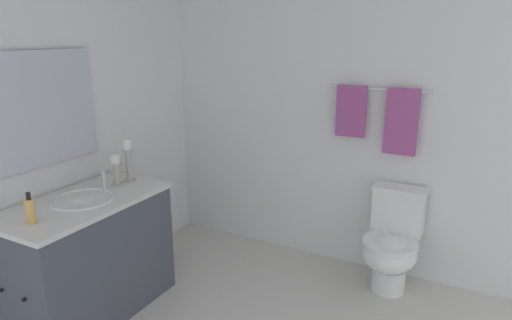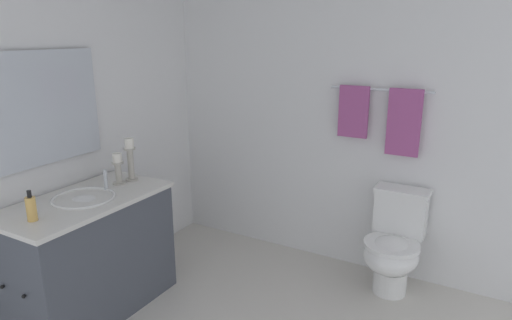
# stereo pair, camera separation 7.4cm
# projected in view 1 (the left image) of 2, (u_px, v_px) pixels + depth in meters

# --- Properties ---
(wall_back) EXTENTS (3.20, 0.04, 2.45)m
(wall_back) POSITION_uv_depth(u_px,v_px,m) (351.00, 115.00, 3.46)
(wall_back) COLOR white
(wall_back) RESTS_ON ground
(wall_left) EXTENTS (0.04, 2.79, 2.45)m
(wall_left) POSITION_uv_depth(u_px,v_px,m) (56.00, 128.00, 2.99)
(wall_left) COLOR white
(wall_left) RESTS_ON ground
(vanity_cabinet) EXTENTS (0.58, 1.10, 0.81)m
(vanity_cabinet) POSITION_uv_depth(u_px,v_px,m) (89.00, 257.00, 2.97)
(vanity_cabinet) COLOR #474C56
(vanity_cabinet) RESTS_ON ground
(sink_basin) EXTENTS (0.40, 0.40, 0.24)m
(sink_basin) POSITION_uv_depth(u_px,v_px,m) (83.00, 206.00, 2.87)
(sink_basin) COLOR white
(sink_basin) RESTS_ON vanity_cabinet
(mirror) EXTENTS (0.02, 0.82, 0.72)m
(mirror) POSITION_uv_depth(u_px,v_px,m) (42.00, 109.00, 2.83)
(mirror) COLOR silver
(candle_holder_tall) EXTENTS (0.09, 0.09, 0.31)m
(candle_holder_tall) POSITION_uv_depth(u_px,v_px,m) (128.00, 159.00, 3.18)
(candle_holder_tall) COLOR #B7B2A5
(candle_holder_tall) RESTS_ON vanity_cabinet
(candle_holder_short) EXTENTS (0.09, 0.09, 0.22)m
(candle_holder_short) POSITION_uv_depth(u_px,v_px,m) (116.00, 169.00, 3.11)
(candle_holder_short) COLOR #B7B2A5
(candle_holder_short) RESTS_ON vanity_cabinet
(soap_bottle) EXTENTS (0.06, 0.06, 0.18)m
(soap_bottle) POSITION_uv_depth(u_px,v_px,m) (30.00, 211.00, 2.50)
(soap_bottle) COLOR #E5B259
(soap_bottle) RESTS_ON vanity_cabinet
(toilet) EXTENTS (0.39, 0.54, 0.75)m
(toilet) POSITION_uv_depth(u_px,v_px,m) (392.00, 244.00, 3.25)
(toilet) COLOR white
(toilet) RESTS_ON ground
(towel_bar) EXTENTS (0.74, 0.02, 0.02)m
(towel_bar) POSITION_uv_depth(u_px,v_px,m) (378.00, 89.00, 3.25)
(towel_bar) COLOR silver
(towel_near_vanity) EXTENTS (0.22, 0.03, 0.39)m
(towel_near_vanity) POSITION_uv_depth(u_px,v_px,m) (351.00, 111.00, 3.37)
(towel_near_vanity) COLOR #A54C8C
(towel_near_vanity) RESTS_ON towel_bar
(towel_center) EXTENTS (0.23, 0.03, 0.48)m
(towel_center) POSITION_uv_depth(u_px,v_px,m) (401.00, 122.00, 3.21)
(towel_center) COLOR #A54C8C
(towel_center) RESTS_ON towel_bar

